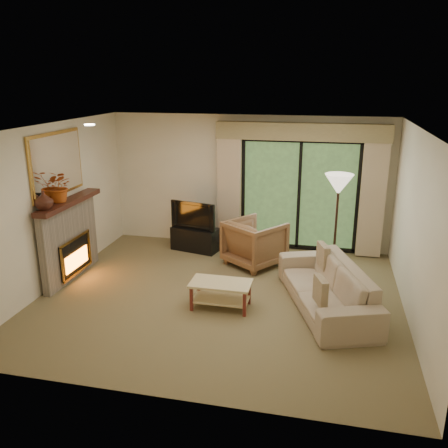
% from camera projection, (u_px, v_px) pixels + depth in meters
% --- Properties ---
extents(floor, '(5.50, 5.50, 0.00)m').
position_uv_depth(floor, '(220.00, 297.00, 7.39)').
color(floor, olive).
rests_on(floor, ground).
extents(ceiling, '(5.50, 5.50, 0.00)m').
position_uv_depth(ceiling, '(219.00, 128.00, 6.61)').
color(ceiling, white).
rests_on(ceiling, ground).
extents(wall_back, '(5.00, 0.00, 5.00)m').
position_uv_depth(wall_back, '(249.00, 182.00, 9.33)').
color(wall_back, beige).
rests_on(wall_back, ground).
extents(wall_front, '(5.00, 0.00, 5.00)m').
position_uv_depth(wall_front, '(162.00, 287.00, 4.67)').
color(wall_front, beige).
rests_on(wall_front, ground).
extents(wall_left, '(0.00, 5.00, 5.00)m').
position_uv_depth(wall_left, '(52.00, 206.00, 7.58)').
color(wall_left, beige).
rests_on(wall_left, ground).
extents(wall_right, '(0.00, 5.00, 5.00)m').
position_uv_depth(wall_right, '(417.00, 230.00, 6.42)').
color(wall_right, beige).
rests_on(wall_right, ground).
extents(fireplace, '(0.24, 1.70, 1.37)m').
position_uv_depth(fireplace, '(70.00, 239.00, 7.92)').
color(fireplace, gray).
rests_on(fireplace, floor).
extents(mirror, '(0.07, 1.45, 1.02)m').
position_uv_depth(mirror, '(57.00, 164.00, 7.56)').
color(mirror, '#BA8B3E').
rests_on(mirror, wall_left).
extents(sliding_door, '(2.26, 0.10, 2.16)m').
position_uv_depth(sliding_door, '(299.00, 195.00, 9.13)').
color(sliding_door, black).
rests_on(sliding_door, floor).
extents(curtain_left, '(0.45, 0.18, 2.35)m').
position_uv_depth(curtain_left, '(229.00, 188.00, 9.28)').
color(curtain_left, tan).
rests_on(curtain_left, floor).
extents(curtain_right, '(0.45, 0.18, 2.35)m').
position_uv_depth(curtain_right, '(373.00, 195.00, 8.72)').
color(curtain_right, tan).
rests_on(curtain_right, floor).
extents(cornice, '(3.20, 0.24, 0.32)m').
position_uv_depth(cornice, '(302.00, 132.00, 8.69)').
color(cornice, '#968358').
rests_on(cornice, wall_back).
extents(media_console, '(0.98, 0.61, 0.46)m').
position_uv_depth(media_console, '(196.00, 239.00, 9.33)').
color(media_console, black).
rests_on(media_console, floor).
extents(tv, '(0.94, 0.33, 0.54)m').
position_uv_depth(tv, '(195.00, 215.00, 9.19)').
color(tv, black).
rests_on(tv, media_console).
extents(armchair, '(1.26, 1.26, 0.83)m').
position_uv_depth(armchair, '(255.00, 243.00, 8.55)').
color(armchair, brown).
rests_on(armchair, floor).
extents(sofa, '(1.61, 2.46, 0.67)m').
position_uv_depth(sofa, '(326.00, 286.00, 6.97)').
color(sofa, tan).
rests_on(sofa, floor).
extents(pillow_near, '(0.21, 0.38, 0.37)m').
position_uv_depth(pillow_near, '(320.00, 291.00, 6.30)').
color(pillow_near, brown).
rests_on(pillow_near, sofa).
extents(pillow_far, '(0.22, 0.39, 0.38)m').
position_uv_depth(pillow_far, '(323.00, 256.00, 7.53)').
color(pillow_far, brown).
rests_on(pillow_far, sofa).
extents(coffee_table, '(0.89, 0.49, 0.40)m').
position_uv_depth(coffee_table, '(221.00, 295.00, 7.00)').
color(coffee_table, '#DCC288').
rests_on(coffee_table, floor).
extents(floor_lamp, '(0.52, 0.52, 1.76)m').
position_uv_depth(floor_lamp, '(336.00, 226.00, 7.99)').
color(floor_lamp, beige).
rests_on(floor_lamp, floor).
extents(vase, '(0.30, 0.30, 0.29)m').
position_uv_depth(vase, '(44.00, 200.00, 7.09)').
color(vase, '#3B1A12').
rests_on(vase, fireplace).
extents(branches, '(0.46, 0.40, 0.51)m').
position_uv_depth(branches, '(59.00, 186.00, 7.48)').
color(branches, '#A64413').
rests_on(branches, fireplace).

